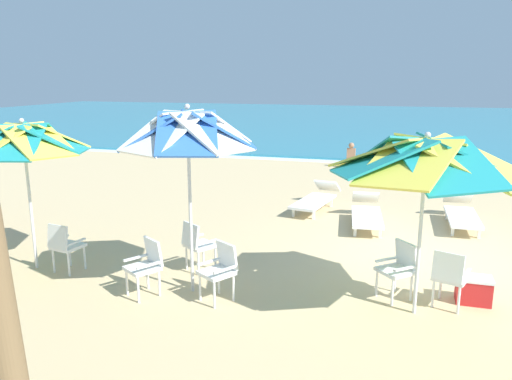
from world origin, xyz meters
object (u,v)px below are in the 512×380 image
object	(u,v)px
plastic_chair_2	(146,264)
beach_umbrella_2	(24,140)
plastic_chair_5	(65,244)
beach_umbrella_1	(188,132)
plastic_chair_0	(399,266)
beachgoer_seated	(351,159)
sun_lounger_2	(316,198)
plastic_chair_3	(220,268)
sun_lounger_0	(462,213)
beach_umbrella_0	(426,158)
plastic_chair_1	(450,275)
cooler_box	(474,290)
sun_lounger_1	(367,213)
plastic_chair_4	(197,243)

from	to	relation	value
plastic_chair_2	beach_umbrella_2	bearing A→B (deg)	169.97
plastic_chair_5	beach_umbrella_1	bearing A→B (deg)	-2.37
plastic_chair_2	plastic_chair_5	distance (m)	1.79
plastic_chair_0	beachgoer_seated	size ratio (longest dim) A/B	0.94
sun_lounger_2	plastic_chair_3	bearing A→B (deg)	-95.35
plastic_chair_2	sun_lounger_0	bearing A→B (deg)	46.12
beach_umbrella_0	plastic_chair_1	size ratio (longest dim) A/B	2.96
beach_umbrella_1	beach_umbrella_2	size ratio (longest dim) A/B	1.11
plastic_chair_1	beachgoer_seated	bearing A→B (deg)	102.62
plastic_chair_1	plastic_chair_2	xyz separation A→B (m)	(-4.35, -0.81, 0.00)
beach_umbrella_2	sun_lounger_2	xyz separation A→B (m)	(4.01, 5.19, -1.95)
cooler_box	plastic_chair_0	bearing A→B (deg)	-172.61
sun_lounger_1	sun_lounger_2	xyz separation A→B (m)	(-1.30, 1.01, 0.00)
plastic_chair_2	beachgoer_seated	world-z (taller)	beachgoer_seated
beach_umbrella_2	cooler_box	world-z (taller)	beach_umbrella_2
plastic_chair_1	plastic_chair_5	distance (m)	6.11
plastic_chair_2	sun_lounger_1	bearing A→B (deg)	57.42
plastic_chair_3	plastic_chair_5	size ratio (longest dim) A/B	1.00
beach_umbrella_1	beachgoer_seated	xyz separation A→B (m)	(1.27, 11.51, -2.17)
beach_umbrella_1	beach_umbrella_0	bearing A→B (deg)	3.52
sun_lounger_0	beachgoer_seated	size ratio (longest dim) A/B	2.33
plastic_chair_1	cooler_box	bearing A→B (deg)	36.85
plastic_chair_5	cooler_box	world-z (taller)	plastic_chair_5
sun_lounger_1	beachgoer_seated	size ratio (longest dim) A/B	2.38
beach_umbrella_1	plastic_chair_3	size ratio (longest dim) A/B	3.31
cooler_box	plastic_chair_2	bearing A→B (deg)	-167.04
plastic_chair_2	beachgoer_seated	bearing A→B (deg)	80.92
plastic_chair_0	sun_lounger_2	xyz separation A→B (m)	(-2.01, 4.66, -0.22)
beach_umbrella_0	sun_lounger_2	size ratio (longest dim) A/B	1.15
plastic_chair_5	beachgoer_seated	bearing A→B (deg)	72.36
plastic_chair_4	cooler_box	xyz separation A→B (m)	(4.36, 0.00, -0.30)
cooler_box	beach_umbrella_0	bearing A→B (deg)	-144.87
sun_lounger_1	plastic_chair_4	bearing A→B (deg)	-126.20
plastic_chair_0	beachgoer_seated	bearing A→B (deg)	99.23
plastic_chair_3	plastic_chair_5	bearing A→B (deg)	175.05
plastic_chair_5	sun_lounger_2	world-z (taller)	plastic_chair_5
plastic_chair_4	sun_lounger_0	bearing A→B (deg)	41.57
beach_umbrella_2	plastic_chair_5	world-z (taller)	beach_umbrella_2
plastic_chair_0	plastic_chair_4	size ratio (longest dim) A/B	1.00
beach_umbrella_0	sun_lounger_2	distance (m)	5.91
plastic_chair_1	beach_umbrella_1	world-z (taller)	beach_umbrella_1
beach_umbrella_0	plastic_chair_1	bearing A→B (deg)	33.65
beach_umbrella_1	plastic_chair_3	bearing A→B (deg)	-16.37
cooler_box	beach_umbrella_1	bearing A→B (deg)	-169.17
sun_lounger_0	sun_lounger_1	bearing A→B (deg)	-164.46
beach_umbrella_2	plastic_chair_5	distance (m)	1.84
beach_umbrella_2	sun_lounger_2	bearing A→B (deg)	52.32
plastic_chair_2	sun_lounger_1	xyz separation A→B (m)	(2.94, 4.60, -0.22)
plastic_chair_5	sun_lounger_0	size ratio (longest dim) A/B	0.40
plastic_chair_3	sun_lounger_2	distance (m)	5.49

